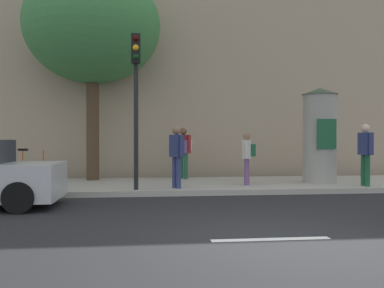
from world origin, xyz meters
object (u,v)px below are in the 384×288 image
object	(u,v)px
pedestrian_in_red_top	(248,154)
bicycle_leaning	(29,175)
poster_column	(320,135)
pedestrian_near_pole	(177,151)
pedestrian_in_light_jacket	(365,149)
traffic_light	(136,85)
pedestrian_tallest	(184,148)
street_tree	(93,26)

from	to	relation	value
pedestrian_in_red_top	bicycle_leaning	size ratio (longest dim) A/B	0.88
poster_column	pedestrian_in_red_top	xyz separation A→B (m)	(-2.36, -0.37, -0.57)
pedestrian_in_red_top	pedestrian_near_pole	distance (m)	2.23
poster_column	pedestrian_in_light_jacket	size ratio (longest dim) A/B	1.65
traffic_light	pedestrian_tallest	xyz separation A→B (m)	(1.57, 3.15, -1.71)
street_tree	bicycle_leaning	size ratio (longest dim) A/B	4.00
street_tree	traffic_light	bearing A→B (deg)	-64.77
traffic_light	bicycle_leaning	xyz separation A→B (m)	(-2.85, 0.50, -2.37)
traffic_light	pedestrian_in_light_jacket	bearing A→B (deg)	2.00
poster_column	bicycle_leaning	distance (m)	8.58
traffic_light	pedestrian_tallest	distance (m)	3.92
pedestrian_near_pole	bicycle_leaning	world-z (taller)	pedestrian_near_pole
pedestrian_in_red_top	pedestrian_in_light_jacket	distance (m)	3.34
traffic_light	poster_column	xyz separation A→B (m)	(5.61, 1.37, -1.28)
pedestrian_near_pole	pedestrian_tallest	size ratio (longest dim) A/B	0.98
pedestrian_in_light_jacket	pedestrian_near_pole	bearing A→B (deg)	178.73
pedestrian_in_red_top	pedestrian_in_light_jacket	size ratio (longest dim) A/B	0.86
pedestrian_near_pole	traffic_light	bearing A→B (deg)	-162.80
poster_column	bicycle_leaning	size ratio (longest dim) A/B	1.68
traffic_light	street_tree	distance (m)	4.10
traffic_light	street_tree	xyz separation A→B (m)	(-1.45, 3.08, 2.29)
poster_column	street_tree	bearing A→B (deg)	166.36
pedestrian_in_red_top	pedestrian_near_pole	world-z (taller)	pedestrian_near_pole
traffic_light	pedestrian_in_light_jacket	size ratio (longest dim) A/B	2.30
street_tree	bicycle_leaning	xyz separation A→B (m)	(-1.40, -2.58, -4.66)
poster_column	pedestrian_in_red_top	world-z (taller)	poster_column
street_tree	pedestrian_in_light_jacket	world-z (taller)	street_tree
traffic_light	pedestrian_in_red_top	xyz separation A→B (m)	(3.25, 1.00, -1.85)
pedestrian_in_red_top	pedestrian_tallest	xyz separation A→B (m)	(-1.67, 2.15, 0.13)
poster_column	bicycle_leaning	bearing A→B (deg)	-174.14
street_tree	pedestrian_in_red_top	size ratio (longest dim) A/B	4.56
pedestrian_near_pole	bicycle_leaning	bearing A→B (deg)	177.83
poster_column	bicycle_leaning	xyz separation A→B (m)	(-8.46, -0.87, -1.09)
pedestrian_in_red_top	pedestrian_tallest	distance (m)	2.73
traffic_light	bicycle_leaning	distance (m)	3.74
pedestrian_in_red_top	traffic_light	bearing A→B (deg)	-162.93
pedestrian_in_light_jacket	pedestrian_near_pole	world-z (taller)	pedestrian_in_light_jacket
street_tree	bicycle_leaning	distance (m)	5.51
street_tree	pedestrian_tallest	world-z (taller)	street_tree
pedestrian_tallest	bicycle_leaning	world-z (taller)	pedestrian_tallest
pedestrian_in_red_top	bicycle_leaning	xyz separation A→B (m)	(-6.10, -0.50, -0.52)
pedestrian_in_red_top	pedestrian_near_pole	size ratio (longest dim) A/B	0.90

